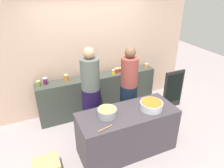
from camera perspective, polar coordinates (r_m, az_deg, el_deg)
ground at (r=4.26m, az=1.99°, el=-14.69°), size 12.00×12.00×0.00m
storefront_wall at (r=4.73m, az=-5.55°, el=10.41°), size 4.80×0.12×3.00m
display_shelf at (r=4.83m, az=-3.64°, el=-2.66°), size 2.70×0.36×0.91m
prep_table at (r=3.79m, az=4.12°, el=-12.76°), size 1.70×0.70×0.82m
preserve_jar_0 at (r=4.41m, az=-19.36°, el=0.20°), size 0.08×0.08×0.11m
preserve_jar_1 at (r=4.42m, az=-17.67°, el=0.79°), size 0.09×0.09×0.14m
preserve_jar_2 at (r=4.47m, az=-12.32°, el=1.70°), size 0.08×0.08×0.14m
preserve_jar_3 at (r=4.53m, az=-6.33°, el=2.59°), size 0.08×0.08×0.14m
preserve_jar_4 at (r=4.67m, az=0.39°, el=3.32°), size 0.07×0.07×0.11m
preserve_jar_5 at (r=4.76m, az=1.39°, el=3.74°), size 0.09×0.09×0.10m
preserve_jar_6 at (r=4.80m, az=2.49°, el=3.90°), size 0.08×0.08×0.10m
preserve_jar_7 at (r=4.91m, az=4.74°, el=4.40°), size 0.07×0.07×0.10m
preserve_jar_8 at (r=5.07m, az=9.29°, el=4.91°), size 0.07×0.07×0.11m
cooking_pot_left at (r=3.42m, az=-1.33°, el=-7.69°), size 0.31×0.31×0.14m
cooking_pot_center at (r=3.65m, az=10.62°, el=-5.73°), size 0.39×0.39×0.13m
wooden_spoon at (r=3.18m, az=-1.88°, el=-11.97°), size 0.25×0.07×0.02m
cook_with_tongs at (r=4.04m, az=-5.69°, el=-3.28°), size 0.36×0.36×1.78m
cook_in_cap at (r=4.23m, az=4.55°, el=-2.16°), size 0.35×0.35×1.71m
bread_crate at (r=3.72m, az=-17.28°, el=-21.03°), size 0.42×0.36×0.27m
chalkboard_sign at (r=5.15m, az=16.30°, el=-1.43°), size 0.52×0.05×0.95m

